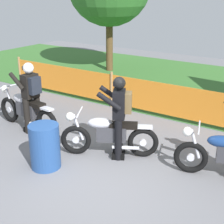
% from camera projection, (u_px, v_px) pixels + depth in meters
% --- Properties ---
extents(ground, '(24.00, 24.00, 0.02)m').
position_uv_depth(ground, '(99.00, 177.00, 6.15)').
color(ground, slate).
extents(grass_verge, '(24.00, 7.07, 0.01)m').
position_uv_depth(grass_verge, '(214.00, 88.00, 11.48)').
color(grass_verge, '#386B2D').
rests_on(grass_verge, ground).
extents(barrier_fence, '(11.61, 0.08, 1.05)m').
position_uv_depth(barrier_fence, '(173.00, 101.00, 8.53)').
color(barrier_fence, '#997547').
rests_on(barrier_fence, ground).
extents(motorcycle_lead, '(1.84, 1.09, 0.96)m').
position_uv_depth(motorcycle_lead, '(108.00, 135.00, 6.76)').
color(motorcycle_lead, black).
rests_on(motorcycle_lead, ground).
extents(motorcycle_third, '(2.12, 0.62, 1.00)m').
position_uv_depth(motorcycle_third, '(26.00, 110.00, 8.06)').
color(motorcycle_third, black).
rests_on(motorcycle_third, ground).
extents(rider_lead, '(0.79, 0.71, 1.69)m').
position_uv_depth(rider_lead, '(119.00, 113.00, 6.57)').
color(rider_lead, black).
rests_on(rider_lead, ground).
extents(rider_third, '(0.70, 0.58, 1.69)m').
position_uv_depth(rider_third, '(31.00, 94.00, 7.76)').
color(rider_third, black).
rests_on(rider_third, ground).
extents(spare_drum, '(0.58, 0.58, 0.88)m').
position_uv_depth(spare_drum, '(45.00, 146.00, 6.33)').
color(spare_drum, navy).
rests_on(spare_drum, ground).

